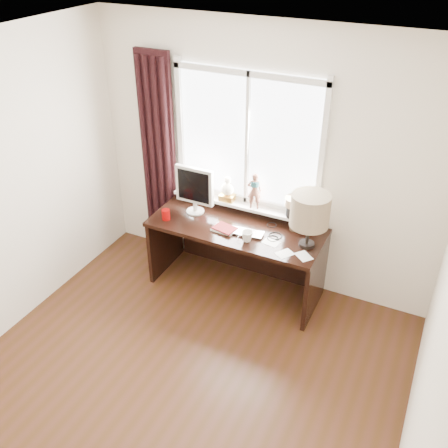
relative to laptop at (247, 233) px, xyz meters
The scene contains 17 objects.
floor 1.72m from the laptop, 91.74° to the right, with size 3.50×4.00×0.00m, color #3E230E.
ceiling 2.40m from the laptop, 91.74° to the right, with size 3.50×4.00×0.00m, color white.
wall_back 0.71m from the laptop, 95.88° to the left, with size 3.50×2.60×0.00m, color beige.
wall_right 2.36m from the laptop, 42.19° to the right, with size 4.00×2.60×0.00m, color beige.
laptop is the anchor object (origin of this frame).
mug 0.12m from the laptop, 65.37° to the right, with size 0.11×0.10×0.11m, color white.
red_cup 0.83m from the laptop, behind, with size 0.08×0.08×0.11m, color #880101.
window 0.70m from the laptop, 113.96° to the left, with size 1.52×0.21×1.40m.
curtain 1.28m from the laptop, 162.91° to the left, with size 0.38×0.09×2.25m.
desk 0.35m from the laptop, 128.77° to the left, with size 1.70×0.70×0.75m.
monitor 0.71m from the laptop, 166.63° to the left, with size 0.40×0.18×0.49m.
notebook_stack 0.22m from the laptop, behind, with size 0.24×0.19×0.03m.
brush_holder 0.46m from the laptop, 35.69° to the left, with size 0.09×0.09×0.25m.
icon_frame 0.61m from the laptop, 37.36° to the left, with size 0.10×0.04×0.13m.
table_lamp 0.67m from the laptop, ahead, with size 0.35×0.35×0.52m.
loose_papers 0.44m from the laptop, 12.75° to the right, with size 0.51×0.27×0.00m.
desk_cables 0.25m from the laptop, 25.70° to the left, with size 0.25×0.36×0.01m.
Camera 1 is at (1.57, -2.09, 3.31)m, focal length 40.00 mm.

